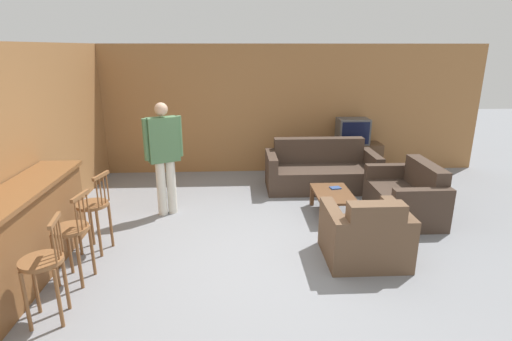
# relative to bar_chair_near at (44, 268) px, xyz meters

# --- Properties ---
(ground_plane) EXTENTS (24.00, 24.00, 0.00)m
(ground_plane) POSITION_rel_bar_chair_near_xyz_m (2.21, 1.12, -0.56)
(ground_plane) COLOR gray
(wall_back) EXTENTS (9.40, 0.08, 2.60)m
(wall_back) POSITION_rel_bar_chair_near_xyz_m (2.21, 4.80, 0.74)
(wall_back) COLOR #9E6B3D
(wall_back) RESTS_ON ground_plane
(wall_left) EXTENTS (0.08, 8.67, 2.60)m
(wall_left) POSITION_rel_bar_chair_near_xyz_m (-0.90, 2.46, 0.74)
(wall_left) COLOR #9E6B3D
(wall_left) RESTS_ON ground_plane
(bar_counter) EXTENTS (0.55, 2.55, 1.06)m
(bar_counter) POSITION_rel_bar_chair_near_xyz_m (-0.57, 0.68, -0.03)
(bar_counter) COLOR brown
(bar_counter) RESTS_ON ground_plane
(bar_chair_near) EXTENTS (0.45, 0.45, 1.05)m
(bar_chair_near) POSITION_rel_bar_chair_near_xyz_m (0.00, 0.00, 0.00)
(bar_chair_near) COLOR brown
(bar_chair_near) RESTS_ON ground_plane
(bar_chair_mid) EXTENTS (0.45, 0.45, 1.05)m
(bar_chair_mid) POSITION_rel_bar_chair_near_xyz_m (-0.00, 0.68, 0.00)
(bar_chair_mid) COLOR brown
(bar_chair_mid) RESTS_ON ground_plane
(bar_chair_far) EXTENTS (0.47, 0.47, 1.05)m
(bar_chair_far) POSITION_rel_bar_chair_near_xyz_m (-0.00, 1.38, 0.00)
(bar_chair_far) COLOR brown
(bar_chair_far) RESTS_ON ground_plane
(couch_far) EXTENTS (2.02, 0.92, 0.89)m
(couch_far) POSITION_rel_bar_chair_near_xyz_m (3.38, 3.65, -0.25)
(couch_far) COLOR #423328
(couch_far) RESTS_ON ground_plane
(armchair_near) EXTENTS (0.96, 0.87, 0.86)m
(armchair_near) POSITION_rel_bar_chair_near_xyz_m (3.38, 0.97, -0.25)
(armchair_near) COLOR brown
(armchair_near) RESTS_ON ground_plane
(loveseat_right) EXTENTS (0.84, 1.38, 0.85)m
(loveseat_right) POSITION_rel_bar_chair_near_xyz_m (4.45, 2.29, -0.26)
(loveseat_right) COLOR #423328
(loveseat_right) RESTS_ON ground_plane
(coffee_table) EXTENTS (0.57, 0.92, 0.37)m
(coffee_table) POSITION_rel_bar_chair_near_xyz_m (3.31, 2.37, -0.25)
(coffee_table) COLOR brown
(coffee_table) RESTS_ON ground_plane
(tv_unit) EXTENTS (1.20, 0.45, 0.66)m
(tv_unit) POSITION_rel_bar_chair_near_xyz_m (4.16, 4.42, -0.24)
(tv_unit) COLOR #513823
(tv_unit) RESTS_ON ground_plane
(tv) EXTENTS (0.62, 0.43, 0.51)m
(tv) POSITION_rel_bar_chair_near_xyz_m (4.16, 4.42, 0.35)
(tv) COLOR #4C4C4C
(tv) RESTS_ON tv_unit
(book_on_table) EXTENTS (0.18, 0.15, 0.02)m
(book_on_table) POSITION_rel_bar_chair_near_xyz_m (3.39, 2.55, -0.18)
(book_on_table) COLOR navy
(book_on_table) RESTS_ON coffee_table
(person_by_window) EXTENTS (0.55, 0.37, 1.76)m
(person_by_window) POSITION_rel_bar_chair_near_xyz_m (0.71, 2.56, 0.43)
(person_by_window) COLOR silver
(person_by_window) RESTS_ON ground_plane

